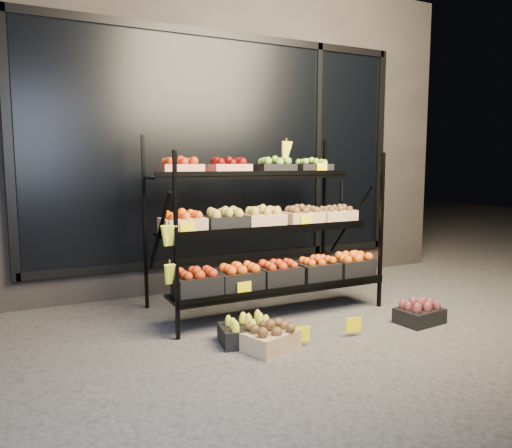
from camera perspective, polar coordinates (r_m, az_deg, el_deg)
ground at (r=4.39m, az=4.97°, el=-11.65°), size 24.00×24.00×0.00m
building at (r=6.51m, az=-7.07°, el=10.01°), size 6.00×2.08×3.50m
display_rack at (r=4.71m, az=1.16°, el=-0.48°), size 2.18×1.02×1.73m
tag_floor_a at (r=3.94m, az=5.26°, el=-12.96°), size 0.13×0.01×0.12m
tag_floor_b at (r=4.20m, az=11.09°, el=-11.74°), size 0.13×0.01×0.12m
floor_crate_left at (r=3.87m, az=1.62°, el=-12.70°), size 0.49×0.42×0.20m
floor_crate_midleft at (r=3.98m, az=-1.02°, el=-12.13°), size 0.46×0.38×0.21m
floor_crate_right at (r=4.67m, az=18.18°, el=-9.63°), size 0.41×0.32×0.20m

